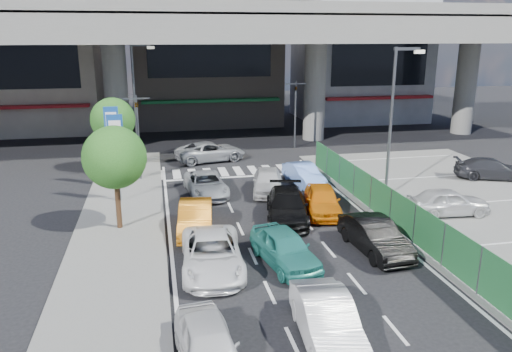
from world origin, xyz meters
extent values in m
plane|color=black|center=(0.00, 0.00, 0.00)|extent=(120.00, 120.00, 0.00)
cube|color=slate|center=(11.00, 2.00, 0.03)|extent=(12.00, 28.00, 0.06)
cube|color=slate|center=(-7.00, 4.00, 0.06)|extent=(4.00, 30.00, 0.12)
cylinder|color=slate|center=(-8.00, 22.00, 4.00)|extent=(1.80, 1.80, 8.00)
cylinder|color=slate|center=(8.00, 22.00, 4.00)|extent=(1.80, 1.80, 8.00)
cylinder|color=slate|center=(22.00, 22.00, 4.00)|extent=(1.80, 1.80, 8.00)
cube|color=slate|center=(0.00, 22.00, 9.00)|extent=(64.00, 14.00, 2.00)
cube|color=slate|center=(0.00, 15.20, 10.30)|extent=(64.00, 0.40, 0.90)
cube|color=slate|center=(0.00, 28.80, 10.30)|extent=(64.00, 0.40, 0.90)
cube|color=#A09381|center=(-16.00, 32.00, 6.50)|extent=(12.00, 10.00, 13.00)
cube|color=maroon|center=(-16.00, 26.90, 2.80)|extent=(10.80, 1.60, 0.25)
cube|color=black|center=(-16.00, 26.98, 7.15)|extent=(9.60, 0.10, 5.85)
cube|color=gray|center=(0.00, 33.00, 7.50)|extent=(14.00, 10.00, 15.00)
cube|color=#146830|center=(0.00, 27.90, 2.80)|extent=(12.60, 1.60, 0.25)
cube|color=black|center=(0.00, 27.98, 8.25)|extent=(11.20, 0.10, 6.75)
cube|color=gray|center=(16.00, 32.00, 6.00)|extent=(12.00, 10.00, 12.00)
cube|color=maroon|center=(16.00, 26.90, 2.80)|extent=(10.80, 1.60, 0.25)
cube|color=black|center=(16.00, 26.98, 6.60)|extent=(9.60, 0.10, 5.40)
cylinder|color=#595B60|center=(-6.20, 12.00, 2.60)|extent=(0.14, 0.14, 5.20)
cube|color=#595B60|center=(-6.20, 12.00, 5.00)|extent=(1.60, 0.08, 0.08)
imported|color=black|center=(-6.20, 12.00, 4.70)|extent=(0.26, 1.24, 0.50)
cylinder|color=#595B60|center=(5.50, 19.00, 2.60)|extent=(0.14, 0.14, 5.20)
cube|color=#595B60|center=(5.50, 19.00, 5.00)|extent=(1.60, 0.08, 0.08)
imported|color=black|center=(5.50, 19.00, 4.70)|extent=(0.26, 1.24, 0.50)
cylinder|color=#595B60|center=(7.00, 6.00, 4.00)|extent=(0.16, 0.16, 8.00)
cube|color=#595B60|center=(7.60, 6.00, 7.90)|extent=(1.40, 0.15, 0.15)
cube|color=silver|center=(8.30, 6.00, 7.75)|extent=(0.50, 0.22, 0.18)
cylinder|color=#595B60|center=(-6.50, 18.00, 4.00)|extent=(0.16, 0.16, 8.00)
cube|color=#595B60|center=(-5.90, 18.00, 7.90)|extent=(1.40, 0.15, 0.15)
cube|color=silver|center=(-5.20, 18.00, 7.75)|extent=(0.50, 0.22, 0.18)
cylinder|color=#595B60|center=(-7.20, 8.00, 1.10)|extent=(0.10, 0.10, 2.20)
cube|color=navy|center=(-7.20, 8.00, 3.20)|extent=(0.80, 0.12, 3.00)
cube|color=white|center=(-7.20, 7.93, 3.20)|extent=(0.60, 0.02, 2.40)
cylinder|color=#595B60|center=(-7.60, 11.00, 1.10)|extent=(0.10, 0.10, 2.20)
cube|color=navy|center=(-7.60, 11.00, 3.20)|extent=(0.80, 0.12, 3.00)
cube|color=white|center=(-7.60, 10.93, 3.20)|extent=(0.60, 0.02, 2.40)
cylinder|color=#382314|center=(-7.00, 4.00, 1.20)|extent=(0.24, 0.24, 2.40)
sphere|color=#1C4914|center=(-7.00, 4.00, 3.40)|extent=(2.80, 2.80, 2.80)
cylinder|color=#382314|center=(-7.80, 14.50, 1.20)|extent=(0.24, 0.24, 2.40)
sphere|color=#1C4914|center=(-7.80, 14.50, 3.40)|extent=(2.80, 2.80, 2.80)
imported|color=silver|center=(-4.10, -6.54, 0.64)|extent=(1.86, 3.86, 1.27)
imported|color=white|center=(-0.64, -6.16, 0.69)|extent=(1.77, 4.29, 1.38)
imported|color=white|center=(-3.34, -0.91, 0.67)|extent=(2.52, 4.98, 1.35)
imported|color=teal|center=(-0.54, -0.97, 0.69)|extent=(2.34, 4.28, 1.38)
imported|color=black|center=(3.34, -0.59, 0.69)|extent=(1.75, 4.28, 1.38)
imported|color=orange|center=(-3.62, 3.03, 0.69)|extent=(1.92, 4.30, 1.37)
imported|color=black|center=(0.80, 3.71, 0.69)|extent=(2.91, 5.06, 1.38)
imported|color=orange|center=(2.76, 4.24, 0.69)|extent=(2.45, 4.30, 1.38)
imported|color=#ACB0B4|center=(-2.60, 8.40, 0.62)|extent=(2.35, 4.56, 1.23)
imported|color=silver|center=(0.84, 8.06, 0.69)|extent=(2.44, 4.30, 1.38)
imported|color=#709BF0|center=(3.28, 9.19, 0.63)|extent=(1.79, 3.97, 1.26)
imported|color=#95979C|center=(-1.48, 16.07, 0.68)|extent=(5.29, 3.30, 1.37)
imported|color=silver|center=(8.66, 2.68, 0.73)|extent=(4.04, 1.84, 1.34)
imported|color=#2D2E32|center=(14.91, 7.99, 0.68)|extent=(4.62, 3.06, 1.24)
cone|color=#E4560C|center=(5.60, 6.14, 0.44)|extent=(0.52, 0.52, 0.77)
camera|label=1|loc=(-5.15, -18.08, 8.57)|focal=35.00mm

